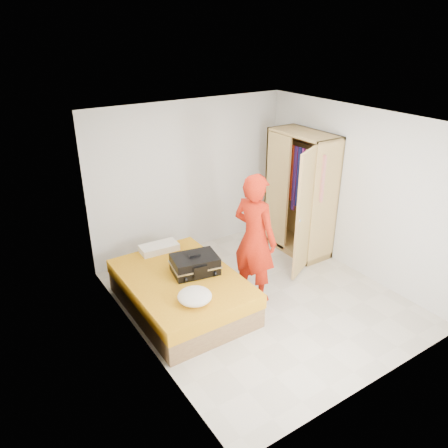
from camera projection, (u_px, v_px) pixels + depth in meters
room at (263, 218)px, 5.86m from camera, size 4.00×4.02×2.60m
bed at (182, 292)px, 6.12m from camera, size 1.42×2.02×0.50m
wardrobe at (300, 198)px, 7.35m from camera, size 1.11×1.45×2.10m
person at (255, 239)px, 6.07m from camera, size 0.63×0.79×1.90m
suitcase at (195, 264)px, 6.08m from camera, size 0.72×0.58×0.28m
round_cushion at (195, 296)px, 5.44m from camera, size 0.43×0.43×0.16m
pillow at (159, 248)px, 6.68m from camera, size 0.59×0.33×0.10m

